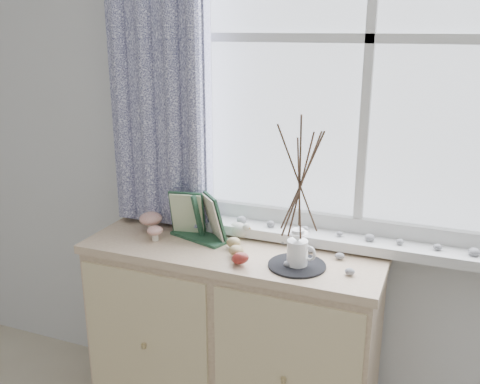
{
  "coord_description": "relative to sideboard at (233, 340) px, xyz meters",
  "views": [
    {
      "loc": [
        0.6,
        -0.06,
        1.69
      ],
      "look_at": [
        -0.1,
        1.7,
        1.1
      ],
      "focal_mm": 40.0,
      "sensor_mm": 36.0,
      "label": 1
    }
  ],
  "objects": [
    {
      "name": "sideboard",
      "position": [
        0.0,
        0.0,
        0.0
      ],
      "size": [
        1.2,
        0.45,
        0.85
      ],
      "color": "beige",
      "rests_on": "ground"
    },
    {
      "name": "botanical_book",
      "position": [
        -0.16,
        0.01,
        0.53
      ],
      "size": [
        0.32,
        0.21,
        0.2
      ],
      "primitive_type": null,
      "rotation": [
        0.0,
        0.0,
        -0.31
      ],
      "color": "#20442E",
      "rests_on": "sideboard"
    },
    {
      "name": "toadstool_cluster",
      "position": [
        -0.37,
        0.0,
        0.48
      ],
      "size": [
        0.14,
        0.15,
        0.09
      ],
      "color": "silver",
      "rests_on": "sideboard"
    },
    {
      "name": "wooden_eggs",
      "position": [
        0.05,
        -0.08,
        0.45
      ],
      "size": [
        0.14,
        0.17,
        0.07
      ],
      "color": "tan",
      "rests_on": "sideboard"
    },
    {
      "name": "songbird_figurine",
      "position": [
        -0.02,
        0.11,
        0.46
      ],
      "size": [
        0.15,
        0.11,
        0.07
      ],
      "primitive_type": null,
      "rotation": [
        0.0,
        0.0,
        -0.36
      ],
      "color": "beige",
      "rests_on": "sideboard"
    },
    {
      "name": "crocheted_doily",
      "position": [
        0.29,
        -0.08,
        0.43
      ],
      "size": [
        0.21,
        0.21,
        0.01
      ],
      "primitive_type": "cylinder",
      "color": "black",
      "rests_on": "sideboard"
    },
    {
      "name": "twig_pitcher",
      "position": [
        0.29,
        -0.08,
        0.76
      ],
      "size": [
        0.25,
        0.25,
        0.58
      ],
      "rotation": [
        0.0,
        0.0,
        -0.28
      ],
      "color": "white",
      "rests_on": "crocheted_doily"
    },
    {
      "name": "sideboard_pebbles",
      "position": [
        0.33,
        0.01,
        0.44
      ],
      "size": [
        0.34,
        0.23,
        0.02
      ],
      "color": "#979799",
      "rests_on": "sideboard"
    }
  ]
}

